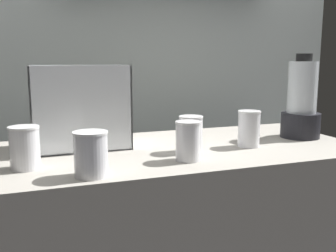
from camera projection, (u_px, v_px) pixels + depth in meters
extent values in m
cube|color=silver|center=(118.00, 52.00, 2.05)|extent=(2.60, 0.04, 2.50)
cube|color=white|center=(81.00, 146.00, 1.41)|extent=(0.33, 0.22, 0.01)
cube|color=white|center=(83.00, 111.00, 1.29)|extent=(0.33, 0.01, 0.29)
cube|color=white|center=(76.00, 104.00, 1.49)|extent=(0.33, 0.01, 0.29)
cube|color=white|center=(30.00, 109.00, 1.33)|extent=(0.01, 0.22, 0.29)
cube|color=white|center=(124.00, 105.00, 1.44)|extent=(0.01, 0.22, 0.29)
cone|color=orange|center=(63.00, 142.00, 1.39)|extent=(0.12, 0.13, 0.03)
cone|color=orange|center=(86.00, 141.00, 1.42)|extent=(0.10, 0.14, 0.02)
cone|color=orange|center=(92.00, 140.00, 1.42)|extent=(0.08, 0.14, 0.03)
cone|color=orange|center=(73.00, 141.00, 1.39)|extent=(0.18, 0.09, 0.03)
cone|color=orange|center=(95.00, 133.00, 1.42)|extent=(0.19, 0.08, 0.03)
cone|color=orange|center=(84.00, 130.00, 1.41)|extent=(0.12, 0.15, 0.03)
cone|color=orange|center=(82.00, 129.00, 1.41)|extent=(0.16, 0.15, 0.04)
cylinder|color=black|center=(300.00, 125.00, 1.58)|extent=(0.16, 0.16, 0.10)
cylinder|color=silver|center=(302.00, 87.00, 1.56)|extent=(0.11, 0.11, 0.21)
cylinder|color=red|center=(301.00, 108.00, 1.57)|extent=(0.10, 0.10, 0.04)
cylinder|color=black|center=(303.00, 57.00, 1.54)|extent=(0.06, 0.06, 0.03)
cylinder|color=white|center=(25.00, 149.00, 1.12)|extent=(0.08, 0.08, 0.12)
cylinder|color=orange|center=(25.00, 154.00, 1.12)|extent=(0.08, 0.08, 0.09)
cylinder|color=white|center=(23.00, 127.00, 1.11)|extent=(0.09, 0.09, 0.01)
cylinder|color=white|center=(91.00, 155.00, 1.05)|extent=(0.09, 0.09, 0.12)
cylinder|color=maroon|center=(91.00, 159.00, 1.05)|extent=(0.08, 0.08, 0.10)
cylinder|color=white|center=(90.00, 133.00, 1.04)|extent=(0.09, 0.09, 0.01)
cylinder|color=white|center=(187.00, 142.00, 1.21)|extent=(0.08, 0.08, 0.12)
cylinder|color=maroon|center=(187.00, 150.00, 1.22)|extent=(0.07, 0.07, 0.07)
cylinder|color=white|center=(187.00, 122.00, 1.20)|extent=(0.08, 0.08, 0.01)
cylinder|color=white|center=(191.00, 135.00, 1.33)|extent=(0.08, 0.08, 0.12)
cylinder|color=maroon|center=(191.00, 142.00, 1.34)|extent=(0.07, 0.07, 0.07)
cylinder|color=white|center=(191.00, 117.00, 1.32)|extent=(0.08, 0.08, 0.01)
cylinder|color=white|center=(249.00, 130.00, 1.41)|extent=(0.08, 0.08, 0.12)
cylinder|color=orange|center=(249.00, 136.00, 1.41)|extent=(0.07, 0.07, 0.08)
cylinder|color=white|center=(250.00, 112.00, 1.40)|extent=(0.08, 0.08, 0.01)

